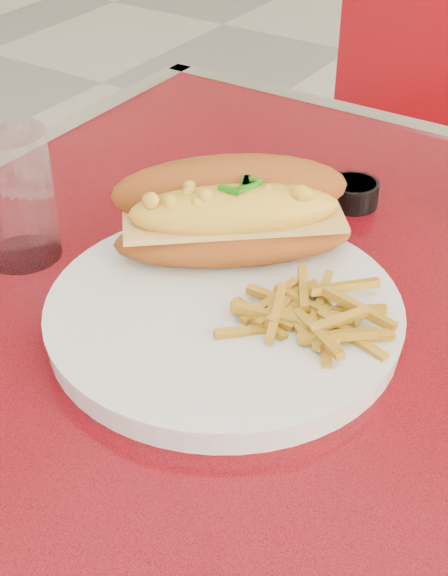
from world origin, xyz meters
The scene contains 6 objects.
dinner_plate centered at (-0.20, -0.09, 0.78)m, with size 0.31×0.31×0.02m.
mac_hoagie centered at (-0.24, -0.01, 0.83)m, with size 0.24×0.22×0.10m.
fries_pile centered at (-0.13, -0.07, 0.81)m, with size 0.10×0.09×0.03m, color gold, non-canonical shape.
fork centered at (-0.12, -0.07, 0.79)m, with size 0.04×0.16×0.00m.
sauce_cup_left centered at (-0.20, 0.17, 0.78)m, with size 0.06×0.06×0.03m.
water_tumbler centered at (-0.43, -0.10, 0.84)m, with size 0.07×0.07×0.13m, color silver.
Camera 1 is at (0.10, -0.55, 1.21)m, focal length 50.00 mm.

